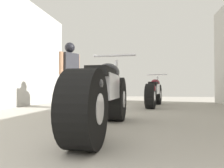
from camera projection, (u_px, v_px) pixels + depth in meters
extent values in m
plane|color=#9E998E|center=(116.00, 117.00, 3.54)|extent=(17.63, 17.63, 0.00)
cylinder|color=black|center=(116.00, 99.00, 3.10)|extent=(0.26, 0.65, 0.65)
cylinder|color=silver|center=(116.00, 99.00, 3.10)|extent=(0.27, 0.25, 0.25)
cylinder|color=black|center=(85.00, 109.00, 1.65)|extent=(0.26, 0.65, 0.65)
cylinder|color=silver|center=(85.00, 109.00, 1.65)|extent=(0.27, 0.25, 0.25)
cube|color=silver|center=(105.00, 87.00, 2.37)|extent=(0.25, 0.65, 0.28)
ellipsoid|color=black|center=(109.00, 72.00, 2.60)|extent=(0.27, 0.53, 0.22)
cube|color=black|center=(101.00, 72.00, 2.20)|extent=(0.23, 0.49, 0.10)
ellipsoid|color=black|center=(87.00, 83.00, 1.70)|extent=(0.27, 0.45, 0.24)
cylinder|color=silver|center=(115.00, 79.00, 3.06)|extent=(0.05, 0.26, 0.59)
cylinder|color=silver|center=(115.00, 55.00, 3.03)|extent=(0.63, 0.04, 0.04)
cylinder|color=silver|center=(85.00, 114.00, 2.10)|extent=(0.10, 0.56, 0.09)
cylinder|color=black|center=(157.00, 95.00, 6.18)|extent=(0.29, 0.63, 0.60)
cylinder|color=silver|center=(157.00, 95.00, 6.18)|extent=(0.24, 0.26, 0.23)
cylinder|color=black|center=(150.00, 96.00, 4.90)|extent=(0.29, 0.63, 0.60)
cylinder|color=silver|center=(150.00, 96.00, 4.90)|extent=(0.24, 0.26, 0.23)
cube|color=silver|center=(154.00, 89.00, 5.54)|extent=(0.32, 0.63, 0.26)
ellipsoid|color=#5B0F19|center=(155.00, 83.00, 5.74)|extent=(0.32, 0.52, 0.21)
cube|color=black|center=(153.00, 84.00, 5.39)|extent=(0.28, 0.48, 0.09)
ellipsoid|color=#5B0F19|center=(151.00, 88.00, 4.94)|extent=(0.31, 0.45, 0.23)
cylinder|color=silver|center=(157.00, 85.00, 6.15)|extent=(0.08, 0.24, 0.55)
cylinder|color=silver|center=(157.00, 74.00, 6.12)|extent=(0.58, 0.13, 0.03)
cylinder|color=silver|center=(148.00, 99.00, 5.32)|extent=(0.17, 0.52, 0.08)
cylinder|color=#384766|center=(67.00, 93.00, 4.94)|extent=(0.20, 0.20, 0.77)
cylinder|color=#384766|center=(73.00, 93.00, 5.10)|extent=(0.20, 0.20, 0.77)
cube|color=#2D2D33|center=(70.00, 65.00, 5.03)|extent=(0.40, 0.48, 0.59)
cylinder|color=#9E7051|center=(61.00, 63.00, 4.82)|extent=(0.14, 0.14, 0.54)
cylinder|color=#9E7051|center=(78.00, 65.00, 5.24)|extent=(0.14, 0.14, 0.54)
sphere|color=black|center=(70.00, 48.00, 5.04)|extent=(0.21, 0.21, 0.21)
sphere|color=black|center=(70.00, 48.00, 5.04)|extent=(0.25, 0.25, 0.25)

